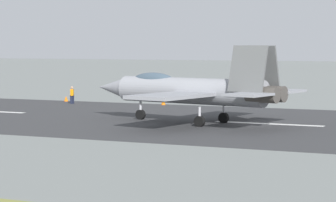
{
  "coord_description": "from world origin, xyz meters",
  "views": [
    {
      "loc": [
        -16.51,
        51.99,
        5.69
      ],
      "look_at": [
        2.59,
        9.59,
        2.2
      ],
      "focal_mm": 81.07,
      "sensor_mm": 36.0,
      "label": 1
    }
  ],
  "objects_px": {
    "crew_person": "(72,95)",
    "marker_cone_far": "(66,99)",
    "marker_cone_mid": "(163,102)",
    "fighter_jet": "(191,90)"
  },
  "relations": [
    {
      "from": "crew_person",
      "to": "marker_cone_far",
      "type": "distance_m",
      "value": 3.25
    },
    {
      "from": "marker_cone_far",
      "to": "marker_cone_mid",
      "type": "bearing_deg",
      "value": 180.0
    },
    {
      "from": "marker_cone_mid",
      "to": "marker_cone_far",
      "type": "distance_m",
      "value": 10.65
    },
    {
      "from": "crew_person",
      "to": "marker_cone_mid",
      "type": "xyz_separation_m",
      "value": [
        -8.5,
        -2.37,
        -0.56
      ]
    },
    {
      "from": "fighter_jet",
      "to": "crew_person",
      "type": "height_order",
      "value": "fighter_jet"
    },
    {
      "from": "crew_person",
      "to": "marker_cone_mid",
      "type": "relative_size",
      "value": 3.05
    },
    {
      "from": "fighter_jet",
      "to": "crew_person",
      "type": "distance_m",
      "value": 20.94
    },
    {
      "from": "crew_person",
      "to": "marker_cone_far",
      "type": "relative_size",
      "value": 3.05
    },
    {
      "from": "crew_person",
      "to": "marker_cone_far",
      "type": "xyz_separation_m",
      "value": [
        2.15,
        -2.37,
        -0.56
      ]
    },
    {
      "from": "fighter_jet",
      "to": "marker_cone_mid",
      "type": "height_order",
      "value": "fighter_jet"
    }
  ]
}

